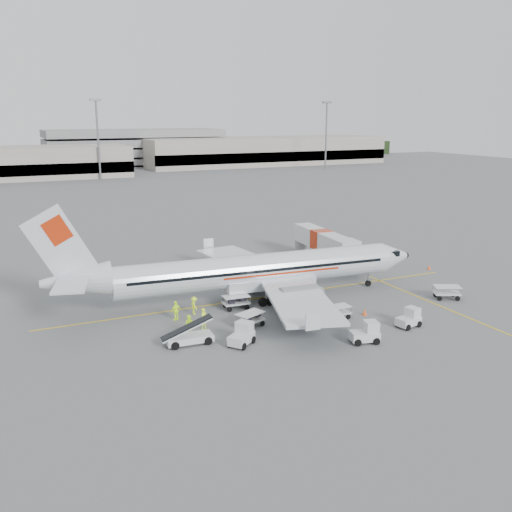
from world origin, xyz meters
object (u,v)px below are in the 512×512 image
at_px(belt_loader, 189,328).
at_px(tug_mid, 365,332).
at_px(aircraft, 258,249).
at_px(tug_fore, 408,318).
at_px(jet_bridge, 321,246).
at_px(tug_aft, 241,335).

height_order(belt_loader, tug_mid, belt_loader).
height_order(aircraft, tug_fore, aircraft).
relative_size(aircraft, jet_bridge, 2.45).
relative_size(jet_bridge, belt_loader, 3.05).
xyz_separation_m(aircraft, jet_bridge, (13.39, 10.12, -3.12)).
height_order(belt_loader, tug_fore, belt_loader).
relative_size(belt_loader, tug_fore, 2.32).
bearing_deg(belt_loader, tug_mid, -20.73).
xyz_separation_m(tug_fore, tug_aft, (-14.60, 2.35, 0.06)).
bearing_deg(tug_fore, belt_loader, 155.84).
bearing_deg(jet_bridge, tug_mid, -109.81).
relative_size(tug_mid, tug_aft, 0.99).
distance_m(tug_fore, tug_mid, 5.61).
bearing_deg(belt_loader, aircraft, 42.29).
xyz_separation_m(jet_bridge, belt_loader, (-23.20, -18.14, -0.64)).
relative_size(aircraft, tug_fore, 17.40).
bearing_deg(tug_fore, tug_mid, -177.43).
relative_size(tug_fore, tug_aft, 0.93).
bearing_deg(aircraft, tug_aft, -117.20).
height_order(aircraft, tug_aft, aircraft).
distance_m(aircraft, tug_mid, 14.59).
bearing_deg(tug_fore, aircraft, 113.53).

